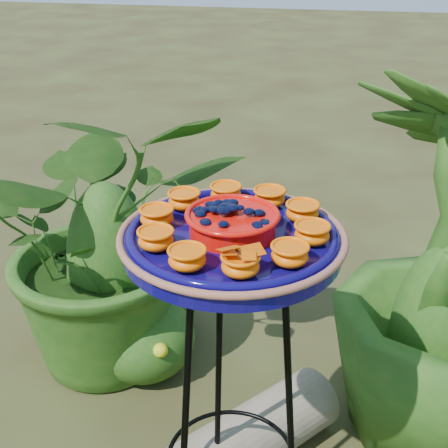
# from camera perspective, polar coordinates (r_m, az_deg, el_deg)

# --- Properties ---
(tripod_stand) EXTENTS (0.39, 0.39, 0.82)m
(tripod_stand) POSITION_cam_1_polar(r_m,az_deg,el_deg) (1.39, 0.67, -14.41)
(tripod_stand) COLOR black
(tripod_stand) RESTS_ON ground
(feeder_dish) EXTENTS (0.55, 0.55, 0.10)m
(feeder_dish) POSITION_cam_1_polar(r_m,az_deg,el_deg) (1.18, 0.76, -1.00)
(feeder_dish) COLOR #0C0650
(feeder_dish) RESTS_ON tripod_stand
(driftwood_log) EXTENTS (0.49, 0.54, 0.18)m
(driftwood_log) POSITION_cam_1_polar(r_m,az_deg,el_deg) (1.85, 2.39, -18.94)
(driftwood_log) COLOR gray
(driftwood_log) RESTS_ON ground
(shrub_back_left) EXTENTS (1.04, 0.96, 0.97)m
(shrub_back_left) POSITION_cam_1_polar(r_m,az_deg,el_deg) (2.05, -10.63, -0.86)
(shrub_back_left) COLOR #204D14
(shrub_back_left) RESTS_ON ground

